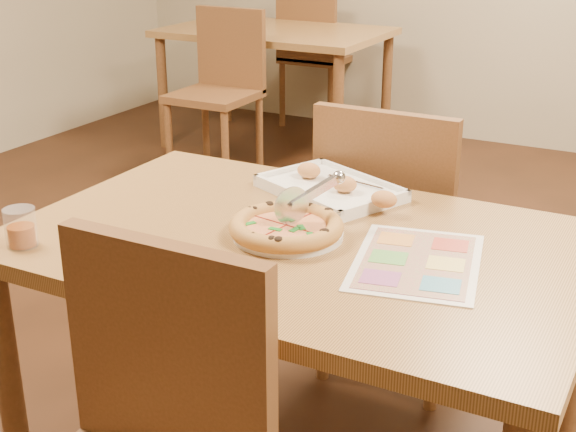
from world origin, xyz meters
The scene contains 11 objects.
dining_table centered at (0.00, 0.00, 0.63)m, with size 1.30×0.85×0.72m.
chair_far centered at (0.00, 0.60, 0.57)m, with size 0.42×0.42×0.47m.
bg_table centered at (-1.60, 2.80, 0.63)m, with size 1.30×0.85×0.72m.
bg_chair_near centered at (-1.60, 2.20, 0.57)m, with size 0.42×0.42×0.47m.
bg_chair_far centered at (-1.60, 3.30, 0.57)m, with size 0.42×0.42×0.47m.
plate centered at (-0.03, -0.01, 0.73)m, with size 0.25×0.25×0.01m, color silver.
pizza centered at (-0.03, -0.02, 0.75)m, with size 0.26×0.26×0.04m.
pizza_cutter centered at (0.00, 0.03, 0.81)m, with size 0.10×0.15×0.10m.
appetizer_tray centered at (-0.05, 0.29, 0.74)m, with size 0.42×0.36×0.06m.
glass_tumbler centered at (-0.52, -0.33, 0.76)m, with size 0.07×0.07×0.09m.
menu centered at (0.28, -0.01, 0.72)m, with size 0.26×0.36×0.01m, color silver.
Camera 1 is at (0.76, -1.49, 1.43)m, focal length 50.00 mm.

